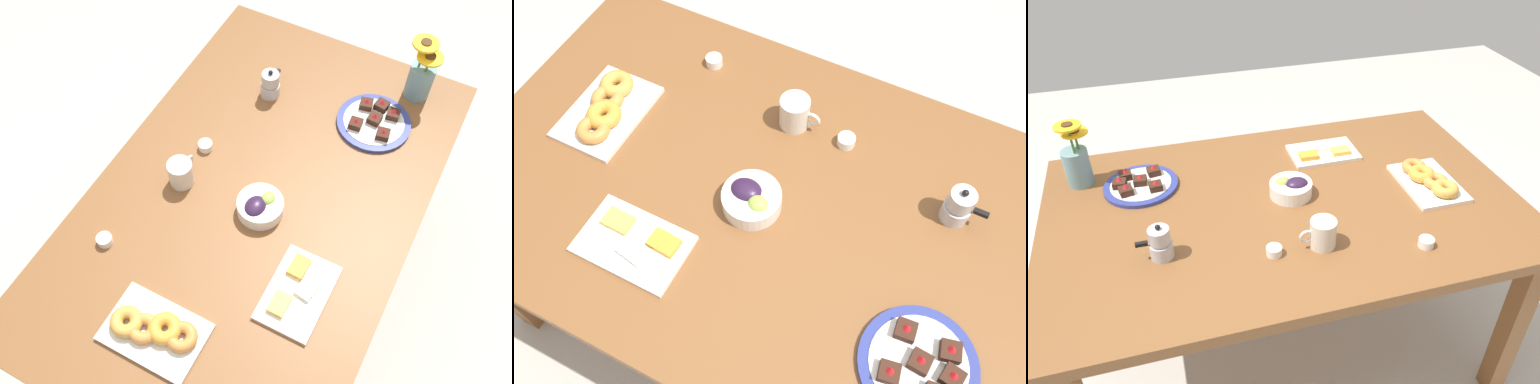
% 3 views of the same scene
% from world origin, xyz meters
% --- Properties ---
extents(ground_plane, '(6.00, 6.00, 0.00)m').
position_xyz_m(ground_plane, '(0.00, 0.00, 0.00)').
color(ground_plane, '#B7B2A8').
extents(dining_table, '(1.60, 1.00, 0.74)m').
position_xyz_m(dining_table, '(0.00, 0.00, 0.65)').
color(dining_table, brown).
rests_on(dining_table, ground_plane).
extents(coffee_mug, '(0.12, 0.08, 0.09)m').
position_xyz_m(coffee_mug, '(-0.05, 0.25, 0.79)').
color(coffee_mug, beige).
rests_on(coffee_mug, dining_table).
extents(grape_bowl, '(0.15, 0.15, 0.07)m').
position_xyz_m(grape_bowl, '(-0.04, -0.03, 0.77)').
color(grape_bowl, white).
rests_on(grape_bowl, dining_table).
extents(cheese_platter, '(0.26, 0.17, 0.03)m').
position_xyz_m(cheese_platter, '(-0.23, -0.26, 0.75)').
color(cheese_platter, white).
rests_on(cheese_platter, dining_table).
extents(croissant_platter, '(0.19, 0.28, 0.05)m').
position_xyz_m(croissant_platter, '(-0.52, 0.04, 0.76)').
color(croissant_platter, white).
rests_on(croissant_platter, dining_table).
extents(jam_cup_honey, '(0.05, 0.05, 0.03)m').
position_xyz_m(jam_cup_honey, '(-0.35, 0.34, 0.76)').
color(jam_cup_honey, white).
rests_on(jam_cup_honey, dining_table).
extents(jam_cup_berry, '(0.05, 0.05, 0.03)m').
position_xyz_m(jam_cup_berry, '(0.10, 0.25, 0.76)').
color(jam_cup_berry, white).
rests_on(jam_cup_berry, dining_table).
extents(dessert_plate, '(0.26, 0.26, 0.05)m').
position_xyz_m(dessert_plate, '(0.47, -0.22, 0.75)').
color(dessert_plate, navy).
rests_on(dessert_plate, dining_table).
extents(moka_pot, '(0.11, 0.07, 0.12)m').
position_xyz_m(moka_pot, '(0.42, 0.16, 0.79)').
color(moka_pot, '#B7B7BC').
rests_on(moka_pot, dining_table).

